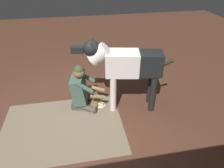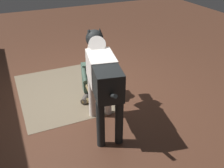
% 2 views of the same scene
% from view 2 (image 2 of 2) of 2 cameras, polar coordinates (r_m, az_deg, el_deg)
% --- Properties ---
extents(ground_plane, '(13.80, 13.80, 0.00)m').
position_cam_2_polar(ground_plane, '(4.85, -6.41, -2.24)').
color(ground_plane, '#502F20').
extents(area_rug, '(2.04, 1.51, 0.01)m').
position_cam_2_polar(area_rug, '(4.98, -11.22, -1.70)').
color(area_rug, '#756650').
rests_on(area_rug, ground).
extents(person_sitting_on_floor, '(0.68, 0.57, 0.87)m').
position_cam_2_polar(person_sitting_on_floor, '(4.60, -4.01, 1.17)').
color(person_sitting_on_floor, '#4B443F').
rests_on(person_sitting_on_floor, ground).
extents(large_dog, '(1.70, 0.53, 1.35)m').
position_cam_2_polar(large_dog, '(3.66, -2.21, 2.47)').
color(large_dog, silver).
rests_on(large_dog, ground).
extents(hot_dog_on_plate, '(0.21, 0.21, 0.06)m').
position_cam_2_polar(hot_dog_on_plate, '(4.49, -3.17, -4.50)').
color(hot_dog_on_plate, silver).
rests_on(hot_dog_on_plate, ground).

